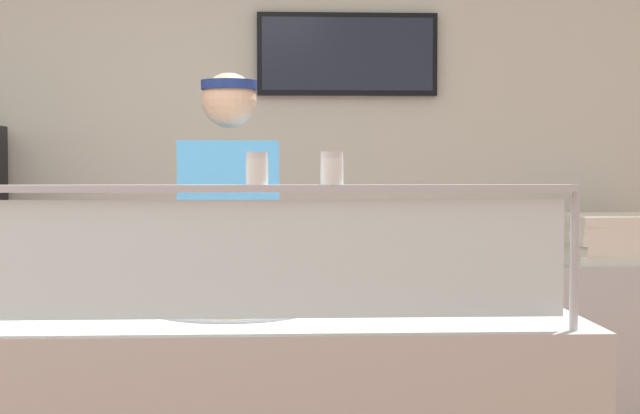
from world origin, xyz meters
name	(u,v)px	position (x,y,z in m)	size (l,w,h in m)	color
shop_rear_unit	(278,175)	(0.91, 2.48, 1.36)	(6.21, 0.13, 2.70)	beige
sneeze_guard	(281,238)	(0.91, 0.06, 1.21)	(1.64, 0.06, 0.40)	#B2B5BC
pizza_tray	(233,306)	(0.76, 0.47, 0.97)	(0.50, 0.50, 0.04)	#9EA0A8
pizza_server	(240,299)	(0.78, 0.45, 0.99)	(0.07, 0.28, 0.01)	#ADAFB7
parmesan_shaker	(257,171)	(0.84, 0.06, 1.39)	(0.06, 0.06, 0.09)	white
pepper_flake_shaker	(332,170)	(1.05, 0.06, 1.39)	(0.06, 0.06, 0.09)	white
worker_figure	(231,270)	(0.72, 1.16, 1.01)	(0.41, 0.50, 1.76)	#23232D
prep_shelf	(613,360)	(2.52, 1.99, 0.47)	(0.70, 0.55, 0.95)	#B7BABF
pizza_box_stack	(614,238)	(2.52, 1.99, 1.06)	(0.51, 0.49, 0.22)	silver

